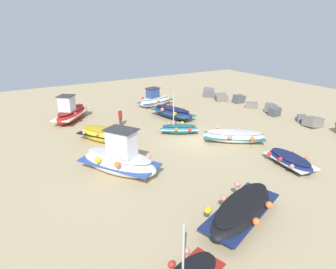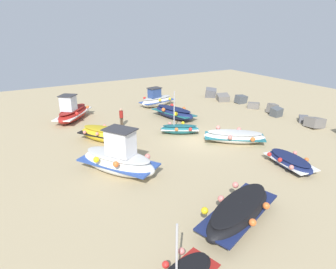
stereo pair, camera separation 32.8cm
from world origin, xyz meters
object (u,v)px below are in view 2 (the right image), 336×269
Objects in this scene: fishing_boat_2 at (239,211)px; fishing_boat_9 at (174,112)px; fishing_boat_4 at (72,112)px; fishing_boat_8 at (118,159)px; fishing_boat_3 at (290,161)px; fishing_boat_5 at (104,134)px; fishing_boat_1 at (234,136)px; fishing_boat_6 at (157,100)px; fishing_boat_0 at (180,129)px; person_walking at (121,116)px.

fishing_boat_9 is (-14.80, 5.67, -0.01)m from fishing_boat_2.
fishing_boat_4 is at bearing 77.37° from fishing_boat_2.
fishing_boat_8 is at bearing 117.75° from fishing_boat_9.
fishing_boat_5 reaches higher than fishing_boat_3.
fishing_boat_8 reaches higher than fishing_boat_1.
fishing_boat_8 reaches higher than fishing_boat_6.
fishing_boat_3 is at bearing 0.79° from fishing_boat_2.
fishing_boat_0 reaches higher than fishing_boat_9.
fishing_boat_1 is at bearing -152.59° from person_walking.
fishing_boat_9 reaches higher than fishing_boat_3.
fishing_boat_0 is 8.84m from fishing_boat_6.
fishing_boat_6 is at bearing 9.33° from fishing_boat_3.
fishing_boat_8 is (0.21, -9.21, 0.43)m from fishing_boat_1.
fishing_boat_5 is 5.35m from fishing_boat_8.
fishing_boat_0 is at bearing 62.18° from fishing_boat_6.
fishing_boat_3 is 0.76× the size of fishing_boat_4.
fishing_boat_0 is 4.40m from fishing_boat_1.
fishing_boat_8 is 3.21× the size of person_walking.
fishing_boat_0 is 0.74× the size of fishing_boat_4.
fishing_boat_8 is (3.84, -6.71, 0.48)m from fishing_boat_0.
fishing_boat_4 reaches higher than fishing_boat_1.
person_walking is at bearing 78.33° from fishing_boat_4.
fishing_boat_8 reaches higher than fishing_boat_3.
fishing_boat_3 is 0.76× the size of fishing_boat_9.
fishing_boat_4 reaches higher than fishing_boat_2.
fishing_boat_6 is 2.53× the size of person_walking.
person_walking is (3.94, 3.14, 0.17)m from fishing_boat_4.
person_walking is (-7.79, 3.35, 0.05)m from fishing_boat_8.
fishing_boat_5 reaches higher than fishing_boat_1.
fishing_boat_4 is 0.91× the size of fishing_boat_8.
fishing_boat_9 is (-7.64, 8.47, -0.32)m from fishing_boat_8.
fishing_boat_5 is at bearing 29.12° from fishing_boat_6.
fishing_boat_4 is at bearing 148.20° from fishing_boat_8.
fishing_boat_6 is 7.41m from person_walking.
fishing_boat_1 is at bearing 171.42° from fishing_boat_9.
fishing_boat_9 is 2.93× the size of person_walking.
fishing_boat_2 is 7.03m from fishing_boat_3.
fishing_boat_9 reaches higher than fishing_boat_2.
fishing_boat_0 is 0.73× the size of fishing_boat_9.
fishing_boat_8 is at bearing -118.91° from fishing_boat_0.
fishing_boat_0 is 0.67× the size of fishing_boat_8.
fishing_boat_4 is at bearing 160.79° from fishing_boat_0.
fishing_boat_0 is at bearing 88.98° from fishing_boat_8.
fishing_boat_4 is at bearing -26.50° from fishing_boat_5.
fishing_boat_1 is at bearing 10.56° from fishing_boat_3.
fishing_boat_9 is (-3.80, 1.76, 0.15)m from fishing_boat_0.
fishing_boat_2 is 0.99× the size of fishing_boat_8.
fishing_boat_2 is at bearing 144.77° from fishing_boat_9.
fishing_boat_3 is at bearing -164.50° from person_walking.
fishing_boat_4 is at bearing -14.40° from fishing_boat_1.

